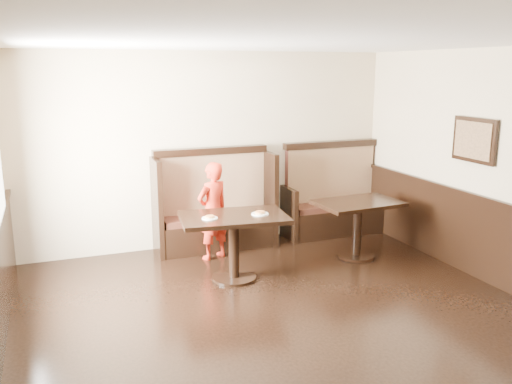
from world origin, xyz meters
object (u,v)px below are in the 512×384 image
table_main (234,230)px  table_neighbor (358,215)px  booth_main (214,212)px  booth_neighbor (333,203)px  child (213,211)px

table_main → table_neighbor: 1.86m
booth_main → table_neighbor: 2.05m
booth_neighbor → child: 2.17m
booth_main → table_main: booth_main is taller
table_main → booth_main: bearing=90.6°
table_neighbor → child: child is taller
booth_main → booth_neighbor: (1.95, -0.00, -0.05)m
booth_main → table_neighbor: bearing=-33.1°
booth_main → child: 0.52m
booth_neighbor → child: booth_neighbor is taller
booth_neighbor → child: size_ratio=1.23×
booth_main → table_neighbor: booth_main is taller
booth_neighbor → table_neighbor: size_ratio=1.40×
booth_neighbor → table_main: bearing=-148.4°
booth_neighbor → child: (-2.11, -0.47, 0.19)m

